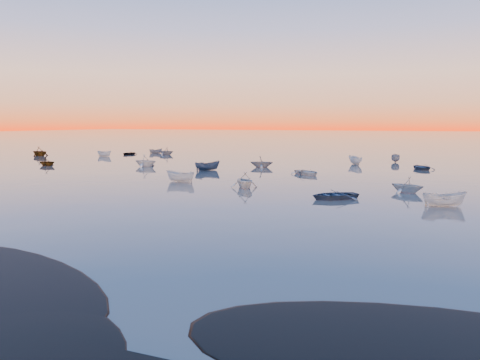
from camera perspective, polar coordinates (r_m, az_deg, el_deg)
The scene contains 4 objects.
ground at distance 116.74m, azimuth 12.11°, elevation 3.34°, with size 600.00×600.00×0.00m, color #675E55.
moored_fleet at distance 71.11m, azimuth 5.36°, elevation 1.16°, with size 124.00×58.00×1.20m, color white, non-canonical shape.
boat_near_center at distance 44.46m, azimuth 23.59°, elevation -2.96°, with size 3.81×1.61×1.32m, color white.
boat_near_right at distance 52.27m, azimuth 0.58°, elevation -0.94°, with size 3.86×1.74×1.35m, color white.
Camera 1 is at (20.54, -14.69, 7.28)m, focal length 35.00 mm.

